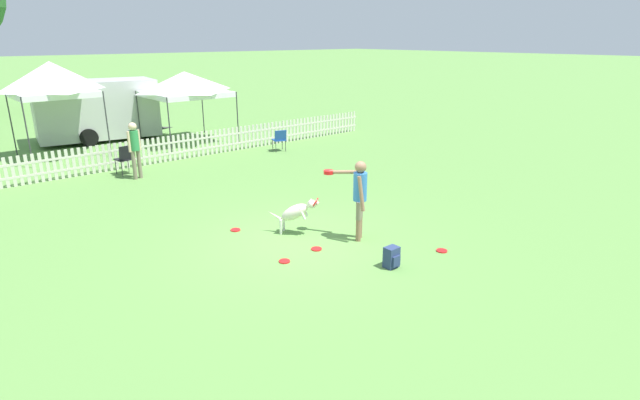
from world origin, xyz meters
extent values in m
plane|color=#5B8C42|center=(0.00, 0.00, 0.00)|extent=(240.00, 240.00, 0.00)
cylinder|color=#8C664C|center=(0.92, -0.71, 0.24)|extent=(0.11, 0.11, 0.47)
cylinder|color=#7A705B|center=(0.92, -0.71, 0.67)|extent=(0.12, 0.12, 0.39)
cylinder|color=#8C664C|center=(1.08, -0.59, 0.24)|extent=(0.11, 0.11, 0.47)
cylinder|color=#7A705B|center=(1.08, -0.59, 0.67)|extent=(0.12, 0.12, 0.39)
cylinder|color=#3372BF|center=(1.00, -0.65, 1.15)|extent=(0.39, 0.39, 0.59)
sphere|color=#8C664C|center=(1.00, -0.65, 1.57)|extent=(0.24, 0.24, 0.24)
cylinder|color=#8C664C|center=(0.87, -0.82, 1.07)|extent=(0.09, 0.21, 0.72)
cylinder|color=#8C664C|center=(0.96, -0.24, 1.39)|extent=(0.43, 0.66, 0.14)
cylinder|color=red|center=(0.78, 0.06, 1.33)|extent=(0.22, 0.22, 0.02)
cylinder|color=red|center=(0.78, 0.06, 1.35)|extent=(0.22, 0.22, 0.02)
cylinder|color=red|center=(0.78, 0.06, 1.38)|extent=(0.22, 0.22, 0.02)
ellipsoid|color=beige|center=(0.17, 0.47, 0.49)|extent=(0.67, 0.75, 0.56)
ellipsoid|color=white|center=(0.17, 0.47, 0.43)|extent=(0.35, 0.39, 0.27)
sphere|color=beige|center=(0.40, 0.17, 0.70)|extent=(0.19, 0.19, 0.19)
cone|color=beige|center=(0.44, 0.10, 0.75)|extent=(0.18, 0.20, 0.16)
cylinder|color=red|center=(0.44, 0.10, 0.75)|extent=(0.25, 0.23, 0.20)
cone|color=beige|center=(0.42, 0.22, 0.78)|extent=(0.06, 0.06, 0.08)
cone|color=beige|center=(0.33, 0.16, 0.78)|extent=(0.06, 0.06, 0.08)
cylinder|color=white|center=(0.09, 0.76, 0.17)|extent=(0.06, 0.06, 0.33)
cylinder|color=white|center=(-0.09, 0.63, 0.17)|extent=(0.06, 0.06, 0.33)
cylinder|color=white|center=(0.37, 0.37, 0.51)|extent=(0.14, 0.16, 0.26)
cylinder|color=white|center=(0.21, 0.26, 0.51)|extent=(0.14, 0.16, 0.26)
cone|color=beige|center=(-0.09, 0.83, 0.38)|extent=(0.24, 0.29, 0.22)
cylinder|color=red|center=(-0.86, -0.53, 0.01)|extent=(0.22, 0.22, 0.02)
cylinder|color=red|center=(1.81, -2.18, 0.01)|extent=(0.22, 0.22, 0.02)
cylinder|color=red|center=(-0.72, 1.47, 0.01)|extent=(0.22, 0.22, 0.02)
cylinder|color=red|center=(-0.03, -0.49, 0.01)|extent=(0.22, 0.22, 0.02)
cube|color=navy|center=(0.50, -2.00, 0.20)|extent=(0.26, 0.20, 0.40)
cube|color=navy|center=(0.50, -2.12, 0.16)|extent=(0.18, 0.04, 0.20)
cube|color=beige|center=(0.00, 8.46, 0.26)|extent=(19.72, 0.04, 0.06)
cube|color=beige|center=(0.00, 8.46, 0.63)|extent=(19.72, 0.04, 0.06)
cube|color=beige|center=(-3.85, 8.46, 0.44)|extent=(0.09, 0.02, 0.88)
cube|color=beige|center=(-3.67, 8.46, 0.44)|extent=(0.09, 0.02, 0.88)
cube|color=beige|center=(-3.49, 8.46, 0.44)|extent=(0.09, 0.02, 0.88)
cube|color=beige|center=(-3.32, 8.46, 0.44)|extent=(0.09, 0.02, 0.88)
cube|color=beige|center=(-3.14, 8.46, 0.44)|extent=(0.09, 0.02, 0.88)
cube|color=beige|center=(-2.96, 8.46, 0.44)|extent=(0.09, 0.02, 0.88)
cube|color=beige|center=(-2.78, 8.46, 0.44)|extent=(0.09, 0.02, 0.88)
cube|color=beige|center=(-2.60, 8.46, 0.44)|extent=(0.09, 0.02, 0.88)
cube|color=beige|center=(-2.42, 8.46, 0.44)|extent=(0.09, 0.02, 0.88)
cube|color=beige|center=(-2.24, 8.46, 0.44)|extent=(0.09, 0.02, 0.88)
cube|color=beige|center=(-2.06, 8.46, 0.44)|extent=(0.09, 0.02, 0.88)
cube|color=beige|center=(-1.88, 8.46, 0.44)|extent=(0.09, 0.02, 0.88)
cube|color=beige|center=(-1.70, 8.46, 0.44)|extent=(0.09, 0.02, 0.88)
cube|color=beige|center=(-1.52, 8.46, 0.44)|extent=(0.09, 0.02, 0.88)
cube|color=beige|center=(-1.34, 8.46, 0.44)|extent=(0.09, 0.02, 0.88)
cube|color=beige|center=(-1.16, 8.46, 0.44)|extent=(0.09, 0.02, 0.88)
cube|color=beige|center=(-0.99, 8.46, 0.44)|extent=(0.09, 0.02, 0.88)
cube|color=beige|center=(-0.81, 8.46, 0.44)|extent=(0.09, 0.02, 0.88)
cube|color=beige|center=(-0.63, 8.46, 0.44)|extent=(0.09, 0.02, 0.88)
cube|color=beige|center=(-0.45, 8.46, 0.44)|extent=(0.09, 0.02, 0.88)
cube|color=beige|center=(-0.27, 8.46, 0.44)|extent=(0.09, 0.02, 0.88)
cube|color=beige|center=(-0.09, 8.46, 0.44)|extent=(0.09, 0.02, 0.88)
cube|color=beige|center=(0.09, 8.46, 0.44)|extent=(0.09, 0.02, 0.88)
cube|color=beige|center=(0.27, 8.46, 0.44)|extent=(0.09, 0.02, 0.88)
cube|color=beige|center=(0.45, 8.46, 0.44)|extent=(0.09, 0.02, 0.88)
cube|color=beige|center=(0.63, 8.46, 0.44)|extent=(0.09, 0.02, 0.88)
cube|color=beige|center=(0.81, 8.46, 0.44)|extent=(0.09, 0.02, 0.88)
cube|color=beige|center=(0.99, 8.46, 0.44)|extent=(0.09, 0.02, 0.88)
cube|color=beige|center=(1.16, 8.46, 0.44)|extent=(0.09, 0.02, 0.88)
cube|color=beige|center=(1.34, 8.46, 0.44)|extent=(0.09, 0.02, 0.88)
cube|color=beige|center=(1.52, 8.46, 0.44)|extent=(0.09, 0.02, 0.88)
cube|color=beige|center=(1.70, 8.46, 0.44)|extent=(0.09, 0.02, 0.88)
cube|color=beige|center=(1.88, 8.46, 0.44)|extent=(0.09, 0.02, 0.88)
cube|color=beige|center=(2.06, 8.46, 0.44)|extent=(0.09, 0.02, 0.88)
cube|color=beige|center=(2.24, 8.46, 0.44)|extent=(0.09, 0.02, 0.88)
cube|color=beige|center=(2.42, 8.46, 0.44)|extent=(0.09, 0.02, 0.88)
cube|color=beige|center=(2.60, 8.46, 0.44)|extent=(0.09, 0.02, 0.88)
cube|color=beige|center=(2.78, 8.46, 0.44)|extent=(0.09, 0.02, 0.88)
cube|color=beige|center=(2.96, 8.46, 0.44)|extent=(0.09, 0.02, 0.88)
cube|color=beige|center=(3.14, 8.46, 0.44)|extent=(0.09, 0.02, 0.88)
cube|color=beige|center=(3.32, 8.46, 0.44)|extent=(0.09, 0.02, 0.88)
cube|color=beige|center=(3.49, 8.46, 0.44)|extent=(0.09, 0.02, 0.88)
cube|color=beige|center=(3.67, 8.46, 0.44)|extent=(0.09, 0.02, 0.88)
cube|color=beige|center=(3.85, 8.46, 0.44)|extent=(0.09, 0.02, 0.88)
cube|color=beige|center=(4.03, 8.46, 0.44)|extent=(0.09, 0.02, 0.88)
cube|color=beige|center=(4.21, 8.46, 0.44)|extent=(0.09, 0.02, 0.88)
cube|color=beige|center=(4.39, 8.46, 0.44)|extent=(0.09, 0.02, 0.88)
cube|color=beige|center=(4.57, 8.46, 0.44)|extent=(0.09, 0.02, 0.88)
cube|color=beige|center=(4.75, 8.46, 0.44)|extent=(0.09, 0.02, 0.88)
cube|color=beige|center=(4.93, 8.46, 0.44)|extent=(0.09, 0.02, 0.88)
cube|color=beige|center=(5.11, 8.46, 0.44)|extent=(0.09, 0.02, 0.88)
cube|color=beige|center=(5.29, 8.46, 0.44)|extent=(0.09, 0.02, 0.88)
cube|color=beige|center=(5.47, 8.46, 0.44)|extent=(0.09, 0.02, 0.88)
cube|color=beige|center=(5.65, 8.46, 0.44)|extent=(0.09, 0.02, 0.88)
cube|color=beige|center=(5.82, 8.46, 0.44)|extent=(0.09, 0.02, 0.88)
cube|color=beige|center=(6.00, 8.46, 0.44)|extent=(0.09, 0.02, 0.88)
cube|color=beige|center=(6.18, 8.46, 0.44)|extent=(0.09, 0.02, 0.88)
cube|color=beige|center=(6.36, 8.46, 0.44)|extent=(0.09, 0.02, 0.88)
cube|color=beige|center=(6.54, 8.46, 0.44)|extent=(0.09, 0.02, 0.88)
cube|color=beige|center=(6.72, 8.46, 0.44)|extent=(0.09, 0.02, 0.88)
cube|color=beige|center=(6.90, 8.46, 0.44)|extent=(0.09, 0.02, 0.88)
cube|color=beige|center=(7.08, 8.46, 0.44)|extent=(0.09, 0.02, 0.88)
cube|color=beige|center=(7.26, 8.46, 0.44)|extent=(0.09, 0.02, 0.88)
cube|color=beige|center=(7.44, 8.46, 0.44)|extent=(0.09, 0.02, 0.88)
cube|color=beige|center=(7.62, 8.46, 0.44)|extent=(0.09, 0.02, 0.88)
cube|color=beige|center=(7.80, 8.46, 0.44)|extent=(0.09, 0.02, 0.88)
cube|color=beige|center=(7.98, 8.46, 0.44)|extent=(0.09, 0.02, 0.88)
cube|color=beige|center=(8.15, 8.46, 0.44)|extent=(0.09, 0.02, 0.88)
cube|color=beige|center=(8.33, 8.46, 0.44)|extent=(0.09, 0.02, 0.88)
cube|color=beige|center=(8.51, 8.46, 0.44)|extent=(0.09, 0.02, 0.88)
cube|color=beige|center=(8.69, 8.46, 0.44)|extent=(0.09, 0.02, 0.88)
cube|color=beige|center=(8.87, 8.46, 0.44)|extent=(0.09, 0.02, 0.88)
cube|color=beige|center=(9.05, 8.46, 0.44)|extent=(0.09, 0.02, 0.88)
cube|color=beige|center=(9.23, 8.46, 0.44)|extent=(0.09, 0.02, 0.88)
cube|color=beige|center=(9.41, 8.46, 0.44)|extent=(0.09, 0.02, 0.88)
cube|color=beige|center=(9.59, 8.46, 0.44)|extent=(0.09, 0.02, 0.88)
cube|color=beige|center=(9.77, 8.46, 0.44)|extent=(0.09, 0.02, 0.88)
cylinder|color=#333338|center=(-0.61, 8.00, 0.24)|extent=(0.02, 0.02, 0.47)
cylinder|color=#333338|center=(-1.01, 7.96, 0.24)|extent=(0.02, 0.02, 0.47)
cylinder|color=#333338|center=(-0.56, 7.60, 0.24)|extent=(0.02, 0.02, 0.47)
cylinder|color=#333338|center=(-0.97, 7.55, 0.24)|extent=(0.02, 0.02, 0.47)
cube|color=black|center=(-0.79, 7.78, 0.47)|extent=(0.53, 0.53, 0.03)
cube|color=black|center=(-0.76, 7.56, 0.70)|extent=(0.48, 0.14, 0.45)
cylinder|color=#333338|center=(5.03, 7.47, 0.21)|extent=(0.02, 0.02, 0.41)
cylinder|color=#333338|center=(4.67, 7.59, 0.21)|extent=(0.02, 0.02, 0.41)
cylinder|color=#333338|center=(4.91, 7.11, 0.21)|extent=(0.02, 0.02, 0.41)
cylinder|color=#333338|center=(4.55, 7.23, 0.21)|extent=(0.02, 0.02, 0.41)
cube|color=#1E4799|center=(4.79, 7.35, 0.41)|extent=(0.56, 0.56, 0.03)
cube|color=#1E4799|center=(4.73, 7.16, 0.61)|extent=(0.45, 0.21, 0.39)
cylinder|color=#333338|center=(-2.79, 10.47, 1.15)|extent=(0.04, 0.04, 2.29)
cylinder|color=#333338|center=(-0.31, 10.47, 1.15)|extent=(0.04, 0.04, 2.29)
cylinder|color=#333338|center=(-2.79, 12.96, 1.15)|extent=(0.04, 0.04, 2.29)
cylinder|color=#333338|center=(-0.31, 12.96, 1.15)|extent=(0.04, 0.04, 2.29)
cube|color=white|center=(-1.55, 11.71, 2.19)|extent=(2.49, 2.49, 0.20)
pyramid|color=white|center=(-1.55, 11.71, 2.78)|extent=(2.49, 2.49, 0.98)
cylinder|color=#333338|center=(1.57, 9.60, 1.01)|extent=(0.04, 0.04, 2.02)
cylinder|color=#333338|center=(4.43, 9.60, 1.01)|extent=(0.04, 0.04, 2.02)
cylinder|color=#333338|center=(1.57, 12.45, 1.01)|extent=(0.04, 0.04, 2.02)
cylinder|color=#333338|center=(4.43, 12.45, 1.01)|extent=(0.04, 0.04, 2.02)
cube|color=white|center=(3.00, 11.03, 1.92)|extent=(2.85, 2.85, 0.20)
pyramid|color=white|center=(3.00, 11.03, 2.40)|extent=(2.85, 2.85, 0.75)
cylinder|color=#7A705B|center=(-0.61, 7.04, 0.43)|extent=(0.11, 0.11, 0.86)
cylinder|color=#7A705B|center=(-0.78, 7.00, 0.43)|extent=(0.11, 0.11, 0.86)
cylinder|color=#2D8447|center=(-0.70, 7.02, 1.16)|extent=(0.27, 0.27, 0.59)
sphere|color=beige|center=(-0.70, 7.02, 1.57)|extent=(0.24, 0.24, 0.24)
cylinder|color=beige|center=(-0.53, 7.06, 1.15)|extent=(0.08, 0.08, 0.61)
cylinder|color=beige|center=(-0.86, 6.98, 1.15)|extent=(0.08, 0.08, 0.61)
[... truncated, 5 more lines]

